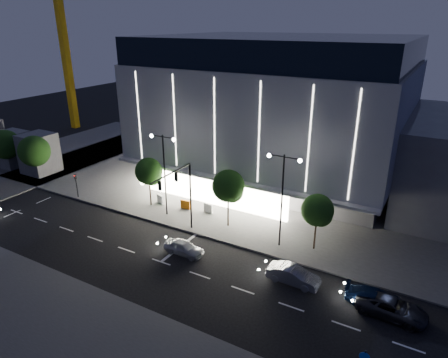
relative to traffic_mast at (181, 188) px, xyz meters
name	(u,v)px	position (x,y,z in m)	size (l,w,h in m)	color
ground	(154,248)	(-1.00, -3.34, -5.03)	(160.00, 160.00, 0.00)	black
sidewalk_museum	(295,176)	(4.00, 20.66, -4.95)	(70.00, 40.00, 0.15)	#474747
sidewalk_near	(96,356)	(4.00, -15.34, -4.95)	(70.00, 10.00, 0.15)	#474747
sidewalk_west	(36,163)	(-31.00, 6.66, -4.95)	(16.00, 50.00, 0.15)	#474747
museum	(280,109)	(1.98, 18.97, 4.25)	(30.00, 25.80, 18.00)	#4C4C51
traffic_mast	(181,188)	(0.00, 0.00, 0.00)	(0.33, 5.89, 7.07)	black
street_lamp_west	(164,163)	(-4.00, 2.66, 0.93)	(3.16, 0.36, 9.00)	black
street_lamp_east	(283,188)	(9.00, 2.66, 0.93)	(3.16, 0.36, 9.00)	black
ped_signal_far	(76,183)	(-16.00, 1.16, -3.14)	(0.22, 0.24, 3.00)	black
tower_crane	(64,15)	(-41.92, 24.66, 15.48)	(32.00, 2.00, 28.50)	gold
tree_left	(149,173)	(-6.97, 3.68, -0.99)	(3.02, 3.02, 5.72)	black
tree_mid	(229,188)	(3.03, 3.68, -0.69)	(3.25, 3.25, 6.15)	black
tree_right	(318,212)	(12.03, 3.68, -1.14)	(2.91, 2.91, 5.51)	black
car_lead	(184,248)	(2.00, -2.78, -4.38)	(1.53, 3.81, 1.30)	#ADB0B5
car_second	(293,275)	(12.07, -2.01, -4.32)	(1.49, 4.27, 1.41)	#9EA0A5
car_third	(375,298)	(18.26, -1.57, -4.41)	(1.74, 4.28, 1.24)	#132447
car_fourth	(392,308)	(19.50, -2.21, -4.35)	(2.25, 4.87, 1.35)	#2B2B2F
barrier_b	(160,199)	(-6.36, 4.57, -4.38)	(1.10, 0.25, 1.00)	silver
barrier_c	(185,205)	(-3.01, 4.75, -4.38)	(1.10, 0.25, 1.00)	#C85F0B
barrier_d	(208,208)	(-0.33, 5.25, -4.38)	(1.10, 0.25, 1.00)	silver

